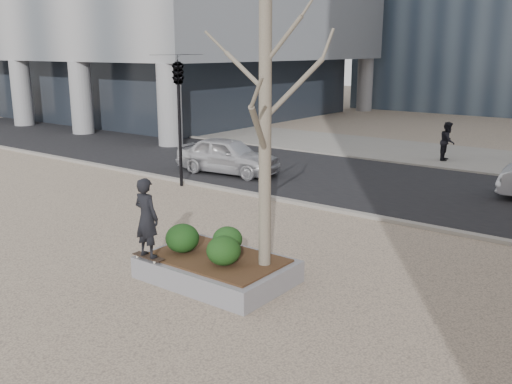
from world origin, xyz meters
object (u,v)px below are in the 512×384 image
Objects in this scene: skateboard at (148,258)px; skateboarder at (146,218)px; police_car at (228,155)px; planter at (217,269)px.

skateboarder is at bearing 0.00° from skateboard.
police_car is at bearing 121.57° from skateboard.
planter is 3.85× the size of skateboard.
skateboarder is at bearing -155.87° from police_car.
planter is 1.43m from skateboard.
police_car is (-5.40, 9.00, -0.63)m from skateboarder.
skateboard is at bearing -155.87° from police_car.
police_car is at bearing -58.59° from skateboarder.
skateboarder reaches higher than skateboard.
skateboard is (-1.10, -0.87, 0.26)m from planter.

